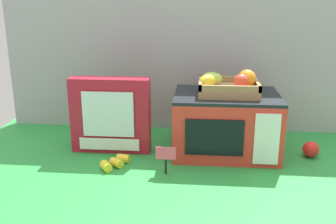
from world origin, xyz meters
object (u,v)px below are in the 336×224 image
Objects in this scene: price_sign at (166,156)px; loose_toy_apple at (311,149)px; cookie_set_box at (110,115)px; loose_toy_banana at (115,162)px; toy_microwave at (226,123)px; food_groups_crate at (229,86)px.

price_sign is 1.60× the size of loose_toy_apple.
cookie_set_box is 2.60× the size of loose_toy_banana.
loose_toy_banana is 1.91× the size of loose_toy_apple.
price_sign is at bearing -39.00° from cookie_set_box.
toy_microwave is 0.31m from price_sign.
cookie_set_box is 0.20m from loose_toy_banana.
cookie_set_box is at bearing 108.09° from loose_toy_banana.
loose_toy_banana is at bearing 166.99° from price_sign.
loose_toy_apple is at bearing 20.05° from price_sign.
loose_toy_banana is at bearing -156.60° from food_groups_crate.
food_groups_crate is at bearing 23.40° from loose_toy_banana.
toy_microwave is 0.45m from loose_toy_banana.
cookie_set_box is (-0.45, -0.03, -0.12)m from food_groups_crate.
food_groups_crate is 3.73× the size of loose_toy_apple.
toy_microwave is 1.29× the size of cookie_set_box.
loose_toy_banana is at bearing -71.91° from cookie_set_box.
toy_microwave is 0.34m from loose_toy_apple.
price_sign is 0.84× the size of loose_toy_banana.
loose_toy_apple is (0.32, -0.02, -0.24)m from food_groups_crate.
toy_microwave is at bearing 46.19° from price_sign.
cookie_set_box reaches higher than loose_toy_banana.
loose_toy_apple is at bearing -4.62° from toy_microwave.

